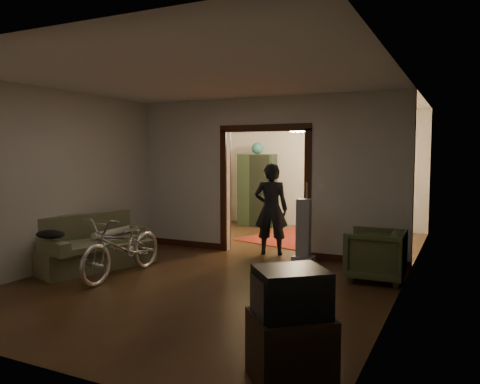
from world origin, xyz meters
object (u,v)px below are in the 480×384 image
Objects in this scene: armchair at (375,255)px; sofa at (95,242)px; person at (271,209)px; desk at (360,219)px; bicycle at (123,246)px; locker at (257,190)px.

sofa is at bearing -75.67° from armchair.
desk is (0.98, 2.96, -0.49)m from person.
armchair is at bearing 20.64° from bicycle.
bicycle reaches higher than sofa.
sofa is 3.06m from person.
bicycle is 1.06× the size of person.
person is 0.91× the size of locker.
sofa is 0.80m from bicycle.
sofa is at bearing -135.48° from desk.
sofa reaches higher than armchair.
person is at bearing 63.60° from sofa.
armchair is 2.26m from person.
desk is at bearing -167.07° from armchair.
locker reaches higher than bicycle.
sofa is 2.02× the size of desk.
locker is 2.61m from desk.
locker is at bearing -139.25° from armchair.
armchair is 5.32m from locker.
bicycle is 5.34m from locker.
person is (1.38, 2.37, 0.36)m from bicycle.
desk is at bearing -125.16° from person.
desk is (-1.02, 3.92, -0.04)m from armchair.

